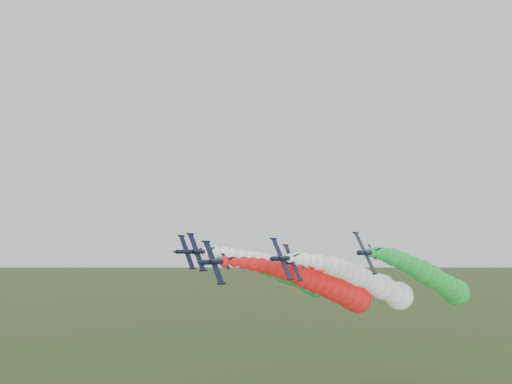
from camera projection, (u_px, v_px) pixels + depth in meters
The scene contains 6 objects.
jet_lead at pixel (331, 288), 124.83m from camera, with size 11.13×67.20×18.91m.
jet_inner_left at pixel (302, 276), 136.07m from camera, with size 10.60×66.66×18.37m.
jet_inner_right at pixel (375, 284), 127.57m from camera, with size 11.28×67.34×19.05m.
jet_outer_left at pixel (289, 275), 148.69m from camera, with size 11.08×67.15×18.86m.
jet_outer_right at pixel (435, 280), 125.74m from camera, with size 11.05×67.11×18.82m.
jet_trail at pixel (374, 284), 141.30m from camera, with size 10.78×66.85×18.56m.
Camera 1 is at (46.53, -89.28, 39.06)m, focal length 35.00 mm.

